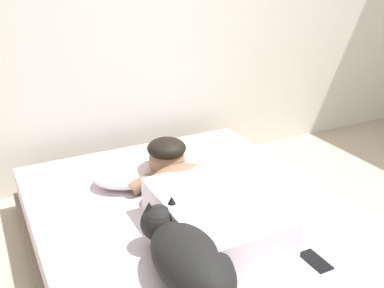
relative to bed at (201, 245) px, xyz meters
The scene contains 6 objects.
bed is the anchor object (origin of this frame).
pillow 0.54m from the bed, 102.19° to the left, with size 0.52×0.32×0.11m, color silver.
person_lying 0.25m from the bed, 132.70° to the left, with size 0.43×0.92×0.27m.
dog 0.47m from the bed, 125.80° to the right, with size 0.26×0.57×0.21m.
coffee_cup 0.51m from the bed, 64.45° to the left, with size 0.12×0.09×0.07m.
cell_phone 0.56m from the bed, 60.68° to the right, with size 0.07×0.14×0.01m, color black.
Camera 1 is at (-1.15, -1.03, 1.41)m, focal length 41.80 mm.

